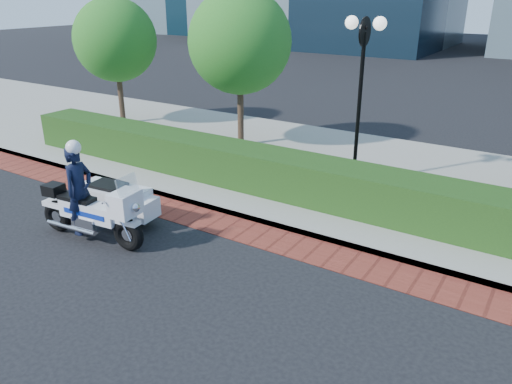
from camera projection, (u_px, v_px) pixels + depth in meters
The scene contains 8 objects.
ground at pixel (202, 260), 9.79m from camera, with size 120.00×120.00×0.00m, color black.
brick_strip at pixel (245, 231), 10.96m from camera, with size 60.00×1.00×0.01m, color maroon.
sidewalk at pixel (331, 170), 14.44m from camera, with size 60.00×8.00×0.15m, color gray.
hedge_main at pixel (292, 176), 12.35m from camera, with size 18.00×1.20×1.00m, color #1A3411.
lamppost at pixel (361, 76), 12.23m from camera, with size 1.02×0.70×4.21m.
tree_a at pixel (115, 40), 18.14m from camera, with size 3.00×3.00×4.58m.
tree_b at pixel (240, 42), 15.31m from camera, with size 3.20×3.20×4.89m.
police_motorcycle at pixel (99, 201), 10.67m from camera, with size 2.68×1.90×2.17m.
Camera 1 is at (5.50, -6.64, 4.94)m, focal length 35.00 mm.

